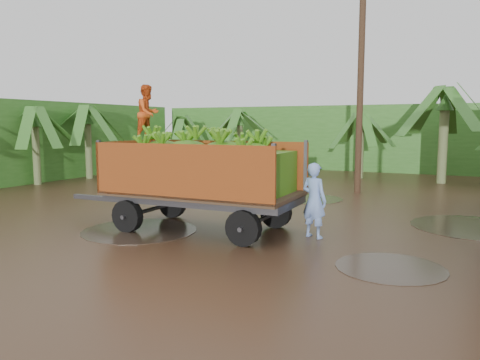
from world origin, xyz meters
The scene contains 7 objects.
ground centered at (0.00, 0.00, 0.00)m, with size 100.00×100.00×0.00m, color black.
hedge_north centered at (-2.00, 16.00, 1.80)m, with size 22.00×3.00×3.60m, color #2D661E.
hedge_west centered at (-14.00, 4.00, 1.80)m, with size 3.00×18.00×3.60m, color #2D661E.
banana_trailer centered at (-1.44, -1.42, 1.39)m, with size 6.44×2.29×3.56m.
man_blue centered at (1.25, -1.01, 0.86)m, with size 0.63×0.41×1.72m, color #7DA0E5.
utility_pole centered at (0.67, 6.55, 4.31)m, with size 1.20×0.24×8.51m.
banana_plants centered at (-4.56, 6.60, 1.76)m, with size 23.87×19.91×4.29m.
Camera 1 is at (4.27, -11.16, 2.58)m, focal length 35.00 mm.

